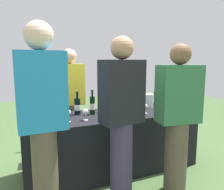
{
  "coord_description": "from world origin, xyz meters",
  "views": [
    {
      "loc": [
        -1.13,
        -2.56,
        1.44
      ],
      "look_at": [
        0.0,
        0.0,
        1.0
      ],
      "focal_mm": 35.22,
      "sensor_mm": 36.0,
      "label": 1
    }
  ],
  "objects_px": {
    "wine_glass_2": "(85,112)",
    "guest_2": "(178,116)",
    "wine_bottle_4": "(106,103)",
    "guest_0": "(43,118)",
    "server_pouring": "(70,100)",
    "guest_1": "(122,115)",
    "wine_bottle_6": "(156,99)",
    "ice_bucket": "(147,101)",
    "wine_glass_4": "(145,107)",
    "wine_glass_0": "(59,113)",
    "wine_bottle_0": "(44,109)",
    "menu_board": "(50,126)",
    "wine_bottle_2": "(77,106)",
    "wine_glass_5": "(166,104)",
    "wine_bottle_5": "(123,103)",
    "wine_glass_1": "(68,113)",
    "wine_bottle_1": "(65,108)",
    "wine_bottle_3": "(92,105)",
    "wine_glass_3": "(117,110)"
  },
  "relations": [
    {
      "from": "wine_bottle_6",
      "to": "wine_glass_4",
      "type": "bearing_deg",
      "value": -140.13
    },
    {
      "from": "wine_bottle_6",
      "to": "wine_glass_5",
      "type": "xyz_separation_m",
      "value": [
        -0.07,
        -0.33,
        -0.02
      ]
    },
    {
      "from": "wine_glass_0",
      "to": "menu_board",
      "type": "xyz_separation_m",
      "value": [
        0.05,
        1.18,
        -0.48
      ]
    },
    {
      "from": "guest_1",
      "to": "wine_glass_5",
      "type": "bearing_deg",
      "value": 21.37
    },
    {
      "from": "wine_bottle_2",
      "to": "wine_glass_0",
      "type": "xyz_separation_m",
      "value": [
        -0.27,
        -0.24,
        -0.01
      ]
    },
    {
      "from": "wine_glass_5",
      "to": "wine_glass_1",
      "type": "bearing_deg",
      "value": -179.86
    },
    {
      "from": "wine_bottle_2",
      "to": "wine_glass_4",
      "type": "relative_size",
      "value": 2.46
    },
    {
      "from": "wine_bottle_2",
      "to": "ice_bucket",
      "type": "xyz_separation_m",
      "value": [
        1.07,
        0.02,
        -0.01
      ]
    },
    {
      "from": "wine_bottle_4",
      "to": "guest_0",
      "type": "distance_m",
      "value": 1.25
    },
    {
      "from": "wine_bottle_3",
      "to": "server_pouring",
      "type": "relative_size",
      "value": 0.2
    },
    {
      "from": "wine_bottle_3",
      "to": "ice_bucket",
      "type": "relative_size",
      "value": 1.6
    },
    {
      "from": "wine_bottle_4",
      "to": "wine_glass_4",
      "type": "distance_m",
      "value": 0.53
    },
    {
      "from": "wine_bottle_0",
      "to": "wine_glass_1",
      "type": "bearing_deg",
      "value": -50.34
    },
    {
      "from": "wine_bottle_0",
      "to": "guest_0",
      "type": "bearing_deg",
      "value": -97.22
    },
    {
      "from": "guest_0",
      "to": "guest_1",
      "type": "bearing_deg",
      "value": 1.65
    },
    {
      "from": "wine_glass_2",
      "to": "wine_bottle_0",
      "type": "bearing_deg",
      "value": 145.88
    },
    {
      "from": "ice_bucket",
      "to": "wine_bottle_6",
      "type": "bearing_deg",
      "value": 7.34
    },
    {
      "from": "wine_glass_2",
      "to": "menu_board",
      "type": "height_order",
      "value": "wine_glass_2"
    },
    {
      "from": "ice_bucket",
      "to": "wine_bottle_1",
      "type": "bearing_deg",
      "value": -177.49
    },
    {
      "from": "wine_glass_5",
      "to": "wine_bottle_2",
      "type": "bearing_deg",
      "value": 166.03
    },
    {
      "from": "wine_bottle_0",
      "to": "wine_glass_5",
      "type": "relative_size",
      "value": 2.4
    },
    {
      "from": "wine_glass_2",
      "to": "wine_bottle_6",
      "type": "bearing_deg",
      "value": 16.0
    },
    {
      "from": "wine_bottle_0",
      "to": "guest_0",
      "type": "xyz_separation_m",
      "value": [
        -0.1,
        -0.82,
        0.09
      ]
    },
    {
      "from": "ice_bucket",
      "to": "guest_2",
      "type": "distance_m",
      "value": 0.96
    },
    {
      "from": "wine_bottle_2",
      "to": "ice_bucket",
      "type": "height_order",
      "value": "wine_bottle_2"
    },
    {
      "from": "wine_bottle_3",
      "to": "wine_glass_5",
      "type": "xyz_separation_m",
      "value": [
        0.99,
        -0.22,
        -0.03
      ]
    },
    {
      "from": "wine_bottle_5",
      "to": "guest_1",
      "type": "distance_m",
      "value": 0.83
    },
    {
      "from": "wine_glass_3",
      "to": "wine_bottle_4",
      "type": "bearing_deg",
      "value": 90.99
    },
    {
      "from": "menu_board",
      "to": "wine_glass_5",
      "type": "bearing_deg",
      "value": -39.38
    },
    {
      "from": "menu_board",
      "to": "wine_bottle_0",
      "type": "bearing_deg",
      "value": -98.82
    },
    {
      "from": "server_pouring",
      "to": "menu_board",
      "type": "height_order",
      "value": "server_pouring"
    },
    {
      "from": "wine_glass_0",
      "to": "wine_glass_1",
      "type": "bearing_deg",
      "value": -35.67
    },
    {
      "from": "wine_glass_0",
      "to": "guest_1",
      "type": "bearing_deg",
      "value": -47.9
    },
    {
      "from": "wine_glass_2",
      "to": "wine_glass_3",
      "type": "height_order",
      "value": "wine_glass_2"
    },
    {
      "from": "wine_bottle_4",
      "to": "wine_glass_2",
      "type": "bearing_deg",
      "value": -140.54
    },
    {
      "from": "wine_bottle_3",
      "to": "menu_board",
      "type": "bearing_deg",
      "value": 111.7
    },
    {
      "from": "wine_glass_0",
      "to": "wine_glass_1",
      "type": "distance_m",
      "value": 0.1
    },
    {
      "from": "wine_bottle_4",
      "to": "wine_glass_4",
      "type": "bearing_deg",
      "value": -34.57
    },
    {
      "from": "wine_bottle_5",
      "to": "server_pouring",
      "type": "bearing_deg",
      "value": 137.63
    },
    {
      "from": "guest_1",
      "to": "ice_bucket",
      "type": "bearing_deg",
      "value": 37.29
    },
    {
      "from": "guest_2",
      "to": "wine_glass_3",
      "type": "bearing_deg",
      "value": 137.02
    },
    {
      "from": "wine_glass_2",
      "to": "guest_1",
      "type": "distance_m",
      "value": 0.54
    },
    {
      "from": "wine_bottle_6",
      "to": "guest_0",
      "type": "bearing_deg",
      "value": -153.35
    },
    {
      "from": "server_pouring",
      "to": "guest_1",
      "type": "xyz_separation_m",
      "value": [
        0.22,
        -1.28,
        0.03
      ]
    },
    {
      "from": "wine_bottle_1",
      "to": "guest_1",
      "type": "distance_m",
      "value": 0.87
    },
    {
      "from": "wine_glass_2",
      "to": "guest_2",
      "type": "height_order",
      "value": "guest_2"
    },
    {
      "from": "wine_bottle_1",
      "to": "menu_board",
      "type": "bearing_deg",
      "value": 93.26
    },
    {
      "from": "wine_glass_0",
      "to": "wine_glass_4",
      "type": "height_order",
      "value": "wine_glass_0"
    },
    {
      "from": "wine_glass_5",
      "to": "wine_glass_2",
      "type": "bearing_deg",
      "value": -178.89
    },
    {
      "from": "guest_2",
      "to": "wine_glass_4",
      "type": "bearing_deg",
      "value": 100.14
    }
  ]
}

